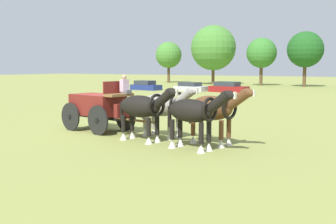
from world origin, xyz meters
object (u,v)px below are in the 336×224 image
(draft_horse_lead_near, at_px, (214,110))
(show_wagon, at_px, (100,106))
(parked_vehicle_b, at_px, (191,87))
(draft_horse_rear_off, at_px, (142,108))
(draft_horse_lead_off, at_px, (194,113))
(draft_horse_rear_near, at_px, (164,106))
(parked_vehicle_a, at_px, (146,86))
(parked_vehicle_c, at_px, (228,88))

(draft_horse_lead_near, bearing_deg, show_wagon, 175.25)
(draft_horse_lead_near, height_order, parked_vehicle_b, draft_horse_lead_near)
(draft_horse_rear_off, distance_m, draft_horse_lead_near, 2.90)
(draft_horse_lead_off, distance_m, parked_vehicle_b, 36.24)
(draft_horse_rear_near, bearing_deg, parked_vehicle_a, 124.47)
(draft_horse_lead_near, bearing_deg, draft_horse_lead_off, -100.10)
(show_wagon, xyz_separation_m, parked_vehicle_a, (-16.72, 29.45, -0.67))
(draft_horse_lead_off, xyz_separation_m, parked_vehicle_b, (-16.54, 32.23, -0.90))
(draft_horse_rear_off, bearing_deg, show_wagon, 158.45)
(draft_horse_lead_near, relative_size, draft_horse_lead_off, 1.00)
(draft_horse_lead_near, xyz_separation_m, parked_vehicle_c, (-11.91, 31.13, -0.85))
(parked_vehicle_c, bearing_deg, parked_vehicle_b, -177.97)
(draft_horse_rear_near, bearing_deg, draft_horse_lead_near, -10.83)
(show_wagon, distance_m, draft_horse_rear_off, 3.53)
(draft_horse_rear_off, bearing_deg, draft_horse_lead_near, 15.81)
(parked_vehicle_a, bearing_deg, draft_horse_rear_off, -56.96)
(draft_horse_rear_near, height_order, draft_horse_lead_near, draft_horse_lead_near)
(draft_horse_rear_off, relative_size, draft_horse_lead_off, 1.05)
(show_wagon, distance_m, draft_horse_rear_near, 3.51)
(show_wagon, relative_size, draft_horse_lead_off, 1.91)
(draft_horse_lead_off, height_order, parked_vehicle_c, draft_horse_lead_off)
(draft_horse_rear_near, relative_size, parked_vehicle_a, 0.74)
(draft_horse_lead_off, height_order, parked_vehicle_b, draft_horse_lead_off)
(parked_vehicle_b, distance_m, parked_vehicle_c, 4.86)
(parked_vehicle_a, height_order, parked_vehicle_b, parked_vehicle_a)
(show_wagon, height_order, parked_vehicle_a, show_wagon)
(draft_horse_lead_off, distance_m, parked_vehicle_c, 34.45)
(draft_horse_rear_near, xyz_separation_m, parked_vehicle_b, (-14.21, 30.46, -0.90))
(show_wagon, relative_size, draft_horse_rear_off, 1.81)
(parked_vehicle_a, distance_m, parked_vehicle_c, 10.95)
(draft_horse_rear_near, distance_m, parked_vehicle_a, 35.75)
(show_wagon, bearing_deg, draft_horse_lead_near, -4.75)
(draft_horse_lead_off, bearing_deg, parked_vehicle_b, 117.16)
(draft_horse_rear_near, distance_m, parked_vehicle_b, 33.63)
(draft_horse_rear_near, height_order, parked_vehicle_b, draft_horse_rear_near)
(show_wagon, bearing_deg, draft_horse_rear_off, -21.55)
(show_wagon, height_order, draft_horse_rear_near, show_wagon)
(show_wagon, xyz_separation_m, parked_vehicle_c, (-5.84, 30.62, -0.66))
(draft_horse_rear_near, relative_size, draft_horse_lead_near, 1.04)
(draft_horse_rear_near, bearing_deg, draft_horse_lead_off, -37.22)
(draft_horse_rear_off, xyz_separation_m, draft_horse_lead_off, (2.56, -0.49, -0.00))
(parked_vehicle_c, bearing_deg, draft_horse_lead_off, -70.18)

